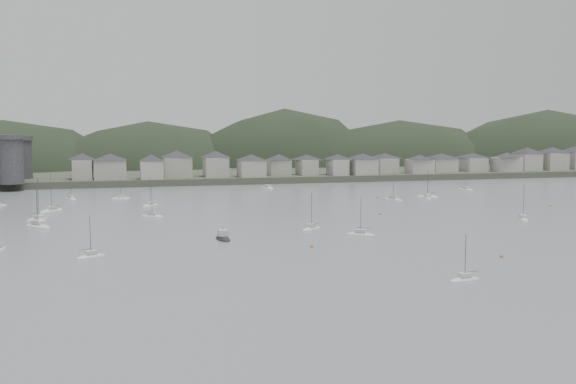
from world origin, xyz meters
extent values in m
plane|color=slate|center=(0.00, 0.00, 0.00)|extent=(900.00, 900.00, 0.00)
cube|color=#383D2D|center=(0.00, 295.00, 1.50)|extent=(900.00, 250.00, 3.00)
ellipsoid|color=black|center=(-110.87, 271.94, -10.14)|extent=(138.98, 92.48, 81.13)
ellipsoid|color=black|center=(-32.30, 272.87, -9.97)|extent=(132.08, 90.41, 79.74)
ellipsoid|color=black|center=(50.65, 272.93, -12.68)|extent=(133.88, 88.37, 101.41)
ellipsoid|color=black|center=(125.95, 267.91, -10.32)|extent=(165.81, 81.78, 82.55)
ellipsoid|color=black|center=(234.44, 265.57, -12.82)|extent=(177.60, 96.61, 102.57)
cylinder|color=#2D2D30|center=(-92.00, 166.00, 12.00)|extent=(10.00, 10.00, 18.00)
cylinder|color=#2D2D30|center=(-92.00, 194.00, 11.50)|extent=(10.00, 10.00, 17.00)
cube|color=#2D2D30|center=(-92.00, 180.00, 9.00)|extent=(3.50, 30.00, 12.00)
cube|color=gray|center=(-65.00, 181.96, 7.29)|extent=(8.34, 12.91, 8.59)
pyramid|color=#28282D|center=(-65.00, 181.96, 13.09)|extent=(15.78, 15.78, 3.01)
cube|color=gray|center=(-53.32, 181.32, 7.18)|extent=(13.68, 13.35, 8.36)
pyramid|color=#28282D|center=(-53.32, 181.32, 12.82)|extent=(20.07, 20.07, 2.93)
cube|color=#A7A39C|center=(-35.57, 176.02, 7.04)|extent=(9.78, 10.20, 8.08)
pyramid|color=#28282D|center=(-35.57, 176.02, 12.49)|extent=(14.83, 14.83, 2.83)
cube|color=gray|center=(-23.51, 185.65, 7.55)|extent=(12.59, 13.33, 9.09)
pyramid|color=#28282D|center=(-23.51, 185.65, 13.68)|extent=(19.24, 19.24, 3.18)
cube|color=#A7A39C|center=(-5.75, 184.10, 7.43)|extent=(10.74, 12.17, 8.87)
pyramid|color=#28282D|center=(-5.75, 184.10, 13.42)|extent=(17.01, 17.01, 3.10)
cube|color=gray|center=(9.92, 177.53, 6.85)|extent=(11.63, 12.09, 7.69)
pyramid|color=#28282D|center=(9.92, 177.53, 12.04)|extent=(17.61, 17.61, 2.69)
cube|color=gray|center=(25.25, 186.19, 6.72)|extent=(10.37, 9.35, 7.44)
pyramid|color=#28282D|center=(25.25, 186.19, 11.74)|extent=(14.65, 14.65, 2.60)
cube|color=gray|center=(38.63, 183.79, 6.61)|extent=(8.24, 12.20, 7.22)
pyramid|color=#28282D|center=(38.63, 183.79, 11.48)|extent=(15.17, 15.17, 2.53)
cube|color=#A7A39C|center=(52.50, 178.55, 6.73)|extent=(8.06, 10.91, 7.46)
pyramid|color=#28282D|center=(52.50, 178.55, 11.77)|extent=(14.08, 14.08, 2.61)
cube|color=gray|center=(64.81, 177.06, 6.83)|extent=(11.73, 11.78, 7.66)
pyramid|color=#28282D|center=(64.81, 177.06, 12.00)|extent=(17.46, 17.46, 2.68)
cube|color=#A7A39C|center=(80.64, 186.91, 6.67)|extent=(10.19, 13.02, 7.33)
pyramid|color=#28282D|center=(80.64, 186.91, 11.62)|extent=(17.23, 17.23, 2.57)
cube|color=#A7A39C|center=(95.55, 178.06, 6.44)|extent=(11.70, 9.81, 6.88)
pyramid|color=#28282D|center=(95.55, 178.06, 11.08)|extent=(15.97, 15.97, 2.41)
cube|color=#A7A39C|center=(112.40, 186.91, 6.50)|extent=(12.83, 12.48, 7.00)
pyramid|color=#28282D|center=(112.40, 186.91, 11.22)|extent=(18.79, 18.79, 2.45)
cube|color=#A7A39C|center=(130.73, 187.42, 6.48)|extent=(11.07, 13.50, 6.97)
pyramid|color=#28282D|center=(130.73, 187.42, 11.19)|extent=(18.25, 18.25, 2.44)
cube|color=#A7A39C|center=(146.02, 179.72, 6.67)|extent=(13.75, 9.12, 7.34)
pyramid|color=#28282D|center=(146.02, 179.72, 11.62)|extent=(16.97, 16.97, 2.57)
cube|color=#A7A39C|center=(162.92, 185.95, 7.53)|extent=(11.37, 11.57, 9.05)
pyramid|color=#28282D|center=(162.92, 185.95, 13.63)|extent=(17.03, 17.03, 3.17)
cube|color=gray|center=(177.85, 185.32, 7.54)|extent=(12.07, 13.43, 9.09)
pyramid|color=#28282D|center=(177.85, 185.32, 13.68)|extent=(18.93, 18.93, 3.18)
cube|color=#A7A39C|center=(194.95, 187.84, 7.68)|extent=(10.79, 13.31, 9.35)
pyramid|color=#28282D|center=(194.95, 187.84, 13.99)|extent=(17.89, 17.89, 3.27)
ellipsoid|color=silver|center=(-56.14, 16.75, 0.05)|extent=(6.55, 4.94, 1.28)
cube|color=beige|center=(-56.14, 16.75, 0.99)|extent=(2.63, 2.33, 0.70)
cylinder|color=#3F3F42|center=(-56.14, 16.75, 4.19)|extent=(0.12, 0.12, 7.97)
cylinder|color=#3F3F42|center=(-57.14, 17.32, 1.54)|extent=(2.54, 1.51, 0.10)
ellipsoid|color=silver|center=(-70.31, 93.45, 0.05)|extent=(8.21, 9.15, 1.87)
cube|color=beige|center=(-70.31, 93.45, 1.28)|extent=(3.66, 3.84, 0.70)
cylinder|color=#3F3F42|center=(-70.31, 93.45, 6.04)|extent=(0.12, 0.12, 11.68)
cylinder|color=#3F3F42|center=(-69.25, 92.15, 1.83)|extent=(2.72, 3.33, 0.10)
ellipsoid|color=silver|center=(-41.11, 73.16, 0.05)|extent=(7.18, 4.84, 1.38)
cube|color=beige|center=(-41.11, 73.16, 1.04)|extent=(2.82, 2.37, 0.70)
cylinder|color=#3F3F42|center=(-41.11, 73.16, 4.50)|extent=(0.12, 0.12, 8.61)
cylinder|color=#3F3F42|center=(-42.24, 72.65, 1.59)|extent=(2.87, 1.37, 0.10)
ellipsoid|color=silver|center=(-49.54, 124.65, 0.05)|extent=(7.28, 3.19, 1.41)
cube|color=beige|center=(-49.54, 124.65, 1.05)|extent=(2.65, 1.87, 0.70)
cylinder|color=#3F3F42|center=(-49.54, 124.65, 4.60)|extent=(0.12, 0.12, 8.80)
cylinder|color=#3F3F42|center=(-50.79, 124.82, 1.60)|extent=(3.15, 0.53, 0.10)
ellipsoid|color=silver|center=(58.36, 96.74, 0.05)|extent=(4.32, 7.57, 1.44)
cube|color=beige|center=(58.36, 96.74, 1.07)|extent=(2.26, 2.88, 0.70)
cylinder|color=#3F3F42|center=(58.36, 96.74, 4.71)|extent=(0.12, 0.12, 9.01)
cylinder|color=#3F3F42|center=(57.98, 97.98, 1.62)|extent=(1.05, 3.13, 0.10)
ellipsoid|color=silver|center=(-66.84, 127.54, 0.05)|extent=(5.48, 7.49, 1.45)
cube|color=beige|center=(-66.84, 127.54, 1.08)|extent=(2.61, 2.99, 0.70)
cylinder|color=#3F3F42|center=(-66.84, 127.54, 4.73)|extent=(0.12, 0.12, 9.07)
cylinder|color=#3F3F42|center=(-67.46, 126.39, 1.63)|extent=(1.63, 2.92, 0.10)
ellipsoid|color=silver|center=(5.33, 27.67, 0.05)|extent=(7.20, 6.21, 1.45)
cube|color=beige|center=(5.33, 27.67, 1.08)|extent=(2.99, 2.80, 0.70)
cylinder|color=#3F3F42|center=(5.33, 27.67, 4.73)|extent=(0.12, 0.12, 9.07)
cylinder|color=#3F3F42|center=(6.37, 28.46, 1.63)|extent=(2.67, 2.04, 0.10)
ellipsoid|color=silver|center=(-70.73, 61.01, 0.05)|extent=(8.45, 8.85, 1.85)
cube|color=beige|center=(-70.73, 61.01, 1.28)|extent=(3.70, 3.77, 0.70)
cylinder|color=#3F3F42|center=(-70.73, 61.01, 6.00)|extent=(0.12, 0.12, 11.59)
cylinder|color=#3F3F42|center=(-71.86, 59.77, 1.83)|extent=(2.89, 3.15, 0.10)
ellipsoid|color=silver|center=(58.55, 39.95, 0.05)|extent=(5.45, 8.19, 1.57)
cube|color=beige|center=(58.55, 39.95, 1.13)|extent=(2.68, 3.21, 0.70)
cylinder|color=#3F3F42|center=(58.55, 39.95, 5.10)|extent=(0.12, 0.12, 9.80)
cylinder|color=#3F3F42|center=(59.11, 38.66, 1.68)|extent=(1.51, 3.27, 0.10)
ellipsoid|color=silver|center=(-72.50, 75.16, 0.05)|extent=(6.71, 7.48, 1.53)
cube|color=beige|center=(-72.50, 75.16, 1.11)|extent=(2.99, 3.14, 0.70)
cylinder|color=#3F3F42|center=(-72.50, 75.16, 4.98)|extent=(0.12, 0.12, 9.56)
cylinder|color=#3F3F42|center=(-73.37, 76.23, 1.66)|extent=(2.24, 2.74, 0.10)
ellipsoid|color=silver|center=(60.46, 100.63, 0.05)|extent=(8.13, 7.16, 1.65)
cube|color=beige|center=(60.46, 100.63, 1.18)|extent=(3.39, 3.21, 0.70)
cylinder|color=#3F3F42|center=(60.46, 100.63, 5.36)|extent=(0.12, 0.12, 10.32)
cylinder|color=#3F3F42|center=(61.63, 101.54, 1.73)|extent=(2.99, 2.37, 0.10)
ellipsoid|color=silver|center=(-71.75, 72.79, 0.05)|extent=(6.09, 9.61, 1.83)
cube|color=beige|center=(-71.75, 72.79, 1.27)|extent=(3.05, 3.73, 0.70)
cylinder|color=#3F3F42|center=(-71.75, 72.79, 5.93)|extent=(0.12, 0.12, 11.47)
cylinder|color=#3F3F42|center=(-72.35, 71.26, 1.82)|extent=(1.61, 3.88, 0.10)
ellipsoid|color=silver|center=(44.17, 94.96, 0.05)|extent=(5.82, 8.85, 1.69)
cube|color=beige|center=(44.17, 94.96, 1.20)|extent=(2.88, 3.46, 0.70)
cylinder|color=#3F3F42|center=(44.17, 94.96, 5.49)|extent=(0.12, 0.12, 10.58)
cylinder|color=#3F3F42|center=(43.57, 93.56, 1.75)|extent=(1.59, 3.54, 0.10)
ellipsoid|color=silver|center=(-3.44, 39.17, 0.05)|extent=(7.21, 6.38, 1.47)
cube|color=beige|center=(-3.44, 39.17, 1.08)|extent=(3.01, 2.85, 0.70)
cylinder|color=#3F3F42|center=(-3.44, 39.17, 4.78)|extent=(0.12, 0.12, 9.16)
cylinder|color=#3F3F42|center=(-2.40, 38.35, 1.63)|extent=(2.65, 2.12, 0.10)
ellipsoid|color=silver|center=(-40.25, 100.10, 0.05)|extent=(6.88, 7.03, 1.49)
cube|color=beige|center=(-40.25, 100.10, 1.10)|extent=(2.99, 3.02, 0.70)
cylinder|color=#3F3F42|center=(-40.25, 100.10, 4.86)|extent=(0.12, 0.12, 9.32)
cylinder|color=#3F3F42|center=(-41.18, 101.07, 1.65)|extent=(2.39, 2.49, 0.10)
ellipsoid|color=silver|center=(5.38, -20.00, 0.05)|extent=(6.38, 2.88, 1.23)
cube|color=beige|center=(5.38, -20.00, 0.97)|extent=(2.33, 1.66, 0.70)
cylinder|color=#3F3F42|center=(5.38, -20.00, 4.05)|extent=(0.12, 0.12, 7.69)
cylinder|color=#3F3F42|center=(6.48, -20.17, 1.52)|extent=(2.75, 0.52, 0.10)
ellipsoid|color=silver|center=(88.78, 122.16, 0.05)|extent=(4.49, 8.78, 1.68)
cube|color=beige|center=(88.78, 122.16, 1.19)|extent=(2.46, 3.28, 0.70)
cylinder|color=#3F3F42|center=(88.78, 122.16, 5.45)|extent=(0.12, 0.12, 10.50)
cylinder|color=#3F3F42|center=(88.44, 120.69, 1.74)|extent=(0.94, 3.71, 0.10)
ellipsoid|color=silver|center=(11.22, 150.00, 0.05)|extent=(5.04, 8.88, 1.69)
cube|color=beige|center=(11.22, 150.00, 1.20)|extent=(2.64, 3.37, 0.70)
cylinder|color=#3F3F42|center=(11.22, 150.00, 5.49)|extent=(0.12, 0.12, 10.58)
cylinder|color=#3F3F42|center=(11.66, 151.46, 1.75)|extent=(1.20, 3.67, 0.10)
ellipsoid|color=black|center=(-27.48, 30.35, 0.05)|extent=(3.59, 7.90, 1.68)
cube|color=beige|center=(-27.48, 30.35, 1.54)|extent=(2.38, 2.52, 1.40)
cylinder|color=#3F3F42|center=(-27.48, 30.35, 2.44)|extent=(0.10, 0.10, 1.20)
sphere|color=#BB5D3E|center=(-52.13, 134.48, 0.15)|extent=(0.70, 0.70, 0.70)
sphere|color=#BB5D3E|center=(22.72, -4.24, 0.15)|extent=(0.70, 0.70, 0.70)
sphere|color=#BB5D3E|center=(41.47, 103.11, 0.15)|extent=(0.70, 0.70, 0.70)
sphere|color=#BB5D3E|center=(86.80, 65.52, 0.15)|extent=(0.70, 0.70, 0.70)
sphere|color=#BB5D3E|center=(24.66, 61.22, 0.15)|extent=(0.70, 0.70, 0.70)
sphere|color=#BB5D3E|center=(-10.43, 15.95, 0.15)|extent=(0.70, 0.70, 0.70)
camera|label=1|loc=(-50.89, -115.05, 25.58)|focal=40.22mm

